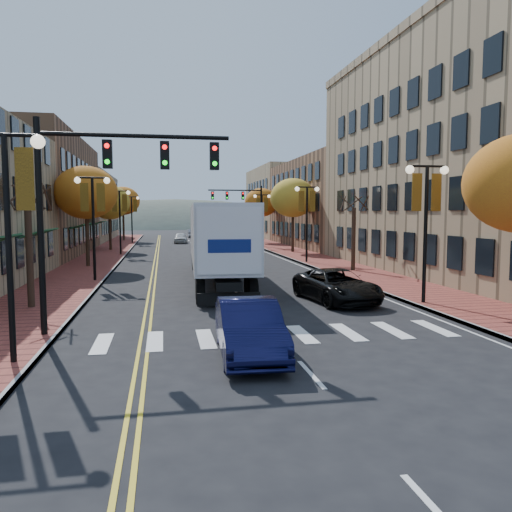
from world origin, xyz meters
name	(u,v)px	position (x,y,z in m)	size (l,w,h in m)	color
ground	(291,352)	(0.00, 0.00, 0.00)	(200.00, 200.00, 0.00)	black
sidewalk_left	(102,257)	(-9.00, 32.50, 0.07)	(4.00, 85.00, 0.15)	brown
sidewalk_right	(297,254)	(9.00, 32.50, 0.07)	(4.00, 85.00, 0.15)	brown
building_left_mid	(15,196)	(-17.00, 36.00, 5.50)	(12.00, 24.00, 11.00)	brown
building_left_far	(67,207)	(-17.00, 61.00, 4.75)	(12.00, 26.00, 9.50)	#9E8966
building_right_near	(503,160)	(18.50, 16.00, 7.50)	(15.00, 28.00, 15.00)	#997F5B
building_right_mid	(354,204)	(18.50, 42.00, 5.00)	(15.00, 24.00, 10.00)	brown
building_right_far	(302,203)	(18.50, 64.00, 5.50)	(15.00, 20.00, 11.00)	#9E8966
tree_left_a	(30,256)	(-9.00, 8.00, 2.25)	(0.28, 0.28, 4.20)	#382619
tree_left_b	(86,193)	(-9.00, 24.00, 5.45)	(4.48, 4.48, 7.21)	#382619
tree_left_c	(109,202)	(-9.00, 40.00, 5.05)	(4.16, 4.16, 6.69)	#382619
tree_left_d	(123,201)	(-9.00, 58.00, 5.60)	(4.61, 4.61, 7.42)	#382619
tree_right_b	(353,239)	(9.00, 18.00, 2.25)	(0.28, 0.28, 4.20)	#382619
tree_right_c	(293,198)	(9.00, 34.00, 5.45)	(4.48, 4.48, 7.21)	#382619
tree_right_d	(261,203)	(9.00, 50.00, 5.29)	(4.35, 4.35, 7.00)	#382619
lamp_left_a	(7,203)	(-7.50, 0.00, 4.29)	(1.96, 0.36, 6.05)	black
lamp_left_b	(93,208)	(-7.50, 16.00, 4.29)	(1.96, 0.36, 6.05)	black
lamp_left_c	(120,210)	(-7.50, 34.00, 4.29)	(1.96, 0.36, 6.05)	black
lamp_left_d	(132,210)	(-7.50, 52.00, 4.29)	(1.96, 0.36, 6.05)	black
lamp_right_a	(426,207)	(7.50, 6.00, 4.29)	(1.96, 0.36, 6.05)	black
lamp_right_b	(307,209)	(7.50, 24.00, 4.29)	(1.96, 0.36, 6.05)	black
lamp_right_c	(262,210)	(7.50, 42.00, 4.29)	(1.96, 0.36, 6.05)	black
traffic_mast_near	(103,185)	(-5.48, 3.00, 4.92)	(6.10, 0.35, 7.00)	black
traffic_mast_far	(244,204)	(5.48, 42.00, 4.92)	(6.10, 0.34, 7.00)	black
semi_truck	(217,237)	(-0.52, 15.24, 2.60)	(3.65, 17.91, 4.45)	black
navy_sedan	(249,328)	(-1.24, -0.08, 0.79)	(1.66, 4.77, 1.57)	#0C0E33
black_suv	(336,286)	(4.09, 7.58, 0.74)	(2.46, 5.32, 1.48)	black
car_far_white	(181,238)	(-1.35, 52.23, 0.70)	(1.64, 4.09, 1.39)	silver
car_far_silver	(205,236)	(2.32, 57.57, 0.66)	(1.85, 4.55, 1.32)	#AEAEB6
car_far_oncoming	(192,233)	(1.01, 66.97, 0.66)	(1.40, 4.03, 1.33)	#9E9EA5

